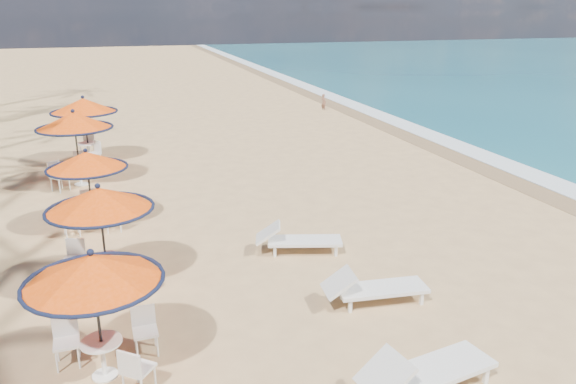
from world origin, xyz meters
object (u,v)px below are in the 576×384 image
at_px(station_1, 98,213).
at_px(station_0, 97,284).
at_px(lounger_near, 423,371).
at_px(station_4, 84,111).
at_px(lounger_mid, 372,287).
at_px(station_3, 73,130).
at_px(station_2, 87,170).
at_px(lounger_far, 296,239).

bearing_deg(station_1, station_0, -90.08).
bearing_deg(lounger_near, station_4, 97.79).
relative_size(lounger_near, lounger_mid, 1.10).
xyz_separation_m(station_0, station_1, (0.00, 3.07, 0.04)).
bearing_deg(station_4, station_1, -87.01).
height_order(station_3, station_4, station_4).
bearing_deg(lounger_mid, lounger_near, -93.65).
bearing_deg(lounger_mid, station_1, 160.84).
distance_m(station_2, lounger_far, 5.63).
xyz_separation_m(station_0, station_3, (-0.80, 10.59, 0.22)).
height_order(station_2, station_3, station_3).
bearing_deg(station_0, lounger_mid, 9.43).
bearing_deg(lounger_far, lounger_near, -71.61).
bearing_deg(lounger_mid, station_2, 137.57).
bearing_deg(lounger_mid, station_4, 118.76).
height_order(station_0, station_2, station_0).
bearing_deg(station_0, station_2, 92.61).
bearing_deg(lounger_far, station_3, 141.65).
distance_m(station_1, lounger_near, 6.76).
xyz_separation_m(station_1, lounger_far, (4.25, 0.45, -1.28)).
relative_size(station_1, station_2, 1.05).
relative_size(station_0, lounger_far, 1.03).
height_order(station_1, lounger_far, station_1).
relative_size(lounger_near, lounger_far, 1.10).
height_order(station_3, lounger_far, station_3).
height_order(station_0, station_4, station_4).
xyz_separation_m(station_0, lounger_mid, (4.91, 0.81, -1.24)).
height_order(station_0, lounger_far, station_0).
distance_m(station_4, lounger_far, 11.20).
height_order(station_4, lounger_mid, station_4).
xyz_separation_m(station_3, station_4, (0.26, 2.93, 0.08)).
relative_size(station_4, lounger_far, 1.18).
xyz_separation_m(station_2, lounger_near, (4.78, -8.44, -1.18)).
height_order(station_2, lounger_far, station_2).
distance_m(station_2, station_4, 6.94).
xyz_separation_m(station_4, lounger_far, (4.80, -10.00, -1.54)).
bearing_deg(lounger_far, lounger_mid, -60.44).
bearing_deg(lounger_mid, station_3, 125.84).
height_order(station_1, station_3, station_3).
height_order(station_4, lounger_far, station_4).
height_order(station_2, lounger_mid, station_2).
height_order(station_2, station_4, station_4).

